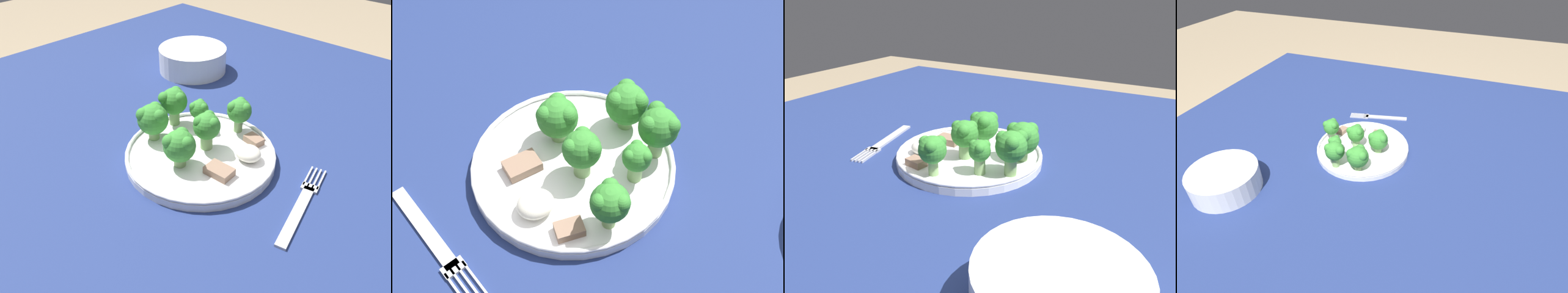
# 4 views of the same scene
# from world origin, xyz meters

# --- Properties ---
(table) EXTENTS (1.21, 1.18, 0.78)m
(table) POSITION_xyz_m (0.00, 0.00, 0.68)
(table) COLOR navy
(table) RESTS_ON ground_plane
(dinner_plate) EXTENTS (0.24, 0.24, 0.02)m
(dinner_plate) POSITION_xyz_m (0.03, -0.02, 0.79)
(dinner_plate) COLOR white
(dinner_plate) RESTS_ON table
(fork) EXTENTS (0.06, 0.17, 0.00)m
(fork) POSITION_xyz_m (0.20, -0.00, 0.78)
(fork) COLOR #B2B2B7
(fork) RESTS_ON table
(cream_bowl) EXTENTS (0.15, 0.15, 0.05)m
(cream_bowl) POSITION_xyz_m (-0.21, 0.22, 0.80)
(cream_bowl) COLOR white
(cream_bowl) RESTS_ON table
(broccoli_floret_near_rim_left) EXTENTS (0.05, 0.05, 0.07)m
(broccoli_floret_near_rim_left) POSITION_xyz_m (-0.06, 0.02, 0.83)
(broccoli_floret_near_rim_left) COLOR #7FA866
(broccoli_floret_near_rim_left) RESTS_ON dinner_plate
(broccoli_floret_center_left) EXTENTS (0.04, 0.04, 0.06)m
(broccoli_floret_center_left) POSITION_xyz_m (0.03, 0.00, 0.83)
(broccoli_floret_center_left) COLOR #7FA866
(broccoli_floret_center_left) RESTS_ON dinner_plate
(broccoli_floret_back_left) EXTENTS (0.05, 0.05, 0.06)m
(broccoli_floret_back_left) POSITION_xyz_m (0.03, -0.06, 0.83)
(broccoli_floret_back_left) COLOR #7FA866
(broccoli_floret_back_left) RESTS_ON dinner_plate
(broccoli_floret_front_left) EXTENTS (0.05, 0.05, 0.06)m
(broccoli_floret_front_left) POSITION_xyz_m (-0.05, -0.04, 0.83)
(broccoli_floret_front_left) COLOR #7FA866
(broccoli_floret_front_left) RESTS_ON dinner_plate
(broccoli_floret_center_back) EXTENTS (0.04, 0.04, 0.06)m
(broccoli_floret_center_back) POSITION_xyz_m (0.03, 0.07, 0.83)
(broccoli_floret_center_back) COLOR #7FA866
(broccoli_floret_center_back) RESTS_ON dinner_plate
(broccoli_floret_mid_cluster) EXTENTS (0.03, 0.03, 0.05)m
(broccoli_floret_mid_cluster) POSITION_xyz_m (-0.02, 0.04, 0.82)
(broccoli_floret_mid_cluster) COLOR #7FA866
(broccoli_floret_mid_cluster) RESTS_ON dinner_plate
(meat_slice_front_slice) EXTENTS (0.04, 0.03, 0.01)m
(meat_slice_front_slice) POSITION_xyz_m (0.09, -0.04, 0.80)
(meat_slice_front_slice) COLOR #846651
(meat_slice_front_slice) RESTS_ON dinner_plate
(meat_slice_middle_slice) EXTENTS (0.03, 0.03, 0.01)m
(meat_slice_middle_slice) POSITION_xyz_m (0.08, 0.06, 0.80)
(meat_slice_middle_slice) COLOR #846651
(meat_slice_middle_slice) RESTS_ON dinner_plate
(sauce_dollop) EXTENTS (0.04, 0.04, 0.02)m
(sauce_dollop) POSITION_xyz_m (0.09, 0.02, 0.80)
(sauce_dollop) COLOR silver
(sauce_dollop) RESTS_ON dinner_plate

